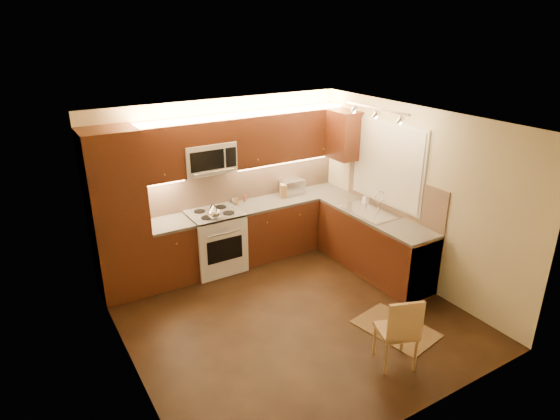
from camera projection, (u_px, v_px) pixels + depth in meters
floor at (292, 316)px, 6.14m from camera, size 4.00×4.00×0.01m
ceiling at (294, 122)px, 5.21m from camera, size 4.00×4.00×0.01m
wall_back at (222, 182)px, 7.27m from camera, size 4.00×0.01×2.50m
wall_front at (419, 308)px, 4.09m from camera, size 4.00×0.01×2.50m
wall_left at (123, 269)px, 4.72m from camera, size 0.01×4.00×2.50m
wall_right at (414, 197)px, 6.64m from camera, size 0.01×4.00×2.50m
pantry at (118, 216)px, 6.27m from camera, size 0.70×0.60×2.30m
base_cab_back_left at (171, 253)px, 6.86m from camera, size 0.62×0.60×0.86m
counter_back_left at (168, 224)px, 6.69m from camera, size 0.62×0.60×0.04m
base_cab_back_right at (290, 224)px, 7.83m from camera, size 1.92×0.60×0.86m
counter_back_right at (290, 198)px, 7.66m from camera, size 1.92×0.60×0.04m
base_cab_right at (374, 244)px, 7.12m from camera, size 0.60×2.00×0.86m
counter_right at (376, 216)px, 6.95m from camera, size 0.60×2.00×0.04m
dishwasher at (408, 263)px, 6.56m from camera, size 0.58×0.60×0.84m
backsplash_back at (243, 181)px, 7.44m from camera, size 3.30×0.02×0.60m
backsplash_right at (393, 192)px, 6.97m from camera, size 0.02×2.00×0.60m
upper_cab_back_left at (159, 153)px, 6.42m from camera, size 0.62×0.35×0.75m
upper_cab_back_right at (287, 136)px, 7.39m from camera, size 1.92×0.35×0.75m
upper_cab_bridge at (205, 131)px, 6.67m from camera, size 0.76×0.35×0.31m
upper_cab_right_corner at (344, 135)px, 7.43m from camera, size 0.35×0.50×0.75m
stove at (216, 241)px, 7.16m from camera, size 0.76×0.65×0.92m
microwave at (207, 157)px, 6.80m from camera, size 0.76×0.38×0.44m
window_frame at (388, 164)px, 6.94m from camera, size 0.03×1.44×1.24m
window_blinds at (387, 164)px, 6.93m from camera, size 0.02×1.36×1.16m
sink at (370, 207)px, 7.03m from camera, size 0.52×0.86×0.15m
faucet at (379, 200)px, 7.09m from camera, size 0.20×0.04×0.30m
track_light_bar at (377, 108)px, 6.29m from camera, size 0.04×1.20×0.03m
kettle at (214, 212)px, 6.73m from camera, size 0.23×0.23×0.22m
toaster_oven at (291, 186)px, 7.79m from camera, size 0.40×0.31×0.23m
knife_block at (283, 191)px, 7.62m from camera, size 0.15×0.18×0.21m
spice_jar_a at (233, 200)px, 7.40m from camera, size 0.06×0.06×0.09m
spice_jar_b at (245, 198)px, 7.45m from camera, size 0.05×0.05×0.10m
spice_jar_c at (235, 201)px, 7.33m from camera, size 0.05×0.05×0.09m
spice_jar_d at (237, 201)px, 7.32m from camera, size 0.06×0.06×0.10m
soap_bottle at (365, 199)px, 7.35m from camera, size 0.09×0.09×0.16m
rug at (396, 329)px, 5.87m from camera, size 0.80×1.05×0.01m
dining_chair at (397, 329)px, 5.15m from camera, size 0.50×0.50×0.88m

